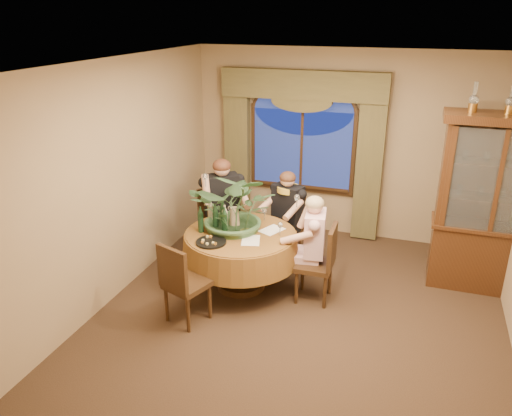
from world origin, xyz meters
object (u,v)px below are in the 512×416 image
(dining_table, at_px, (241,260))
(china_cabinet, at_px, (491,206))
(oil_lamp_left, at_px, (474,97))
(centerpiece_plant, at_px, (236,178))
(chair_front_left, at_px, (187,282))
(person_back, at_px, (222,209))
(stoneware_vase, at_px, (235,217))
(chair_back, at_px, (217,225))
(wine_bottle_3, at_px, (225,218))
(wine_bottle_0, at_px, (223,212))
(wine_bottle_5, at_px, (201,219))
(chair_right, at_px, (314,263))
(wine_bottle_1, at_px, (225,220))
(oil_lamp_center, at_px, (511,99))
(olive_bowl, at_px, (246,232))
(person_pink, at_px, (314,246))
(wine_bottle_4, at_px, (215,217))
(person_scarf, at_px, (288,216))
(wine_bottle_2, at_px, (211,212))
(chair_back_right, at_px, (284,227))

(dining_table, relative_size, china_cabinet, 0.66)
(oil_lamp_left, bearing_deg, centerpiece_plant, -160.99)
(chair_front_left, height_order, person_back, person_back)
(centerpiece_plant, bearing_deg, stoneware_vase, 133.05)
(chair_back, height_order, wine_bottle_3, wine_bottle_3)
(wine_bottle_0, bearing_deg, wine_bottle_5, -119.41)
(chair_right, bearing_deg, wine_bottle_0, 81.64)
(wine_bottle_3, bearing_deg, dining_table, -3.49)
(wine_bottle_1, bearing_deg, oil_lamp_center, 18.72)
(oil_lamp_center, height_order, olive_bowl, oil_lamp_center)
(wine_bottle_1, bearing_deg, wine_bottle_5, -165.70)
(wine_bottle_3, distance_m, wine_bottle_5, 0.30)
(dining_table, xyz_separation_m, person_pink, (0.89, 0.13, 0.27))
(person_back, relative_size, wine_bottle_4, 4.36)
(wine_bottle_5, bearing_deg, person_scarf, 53.37)
(china_cabinet, xyz_separation_m, oil_lamp_center, (0.00, 0.00, 1.27))
(person_scarf, xyz_separation_m, wine_bottle_5, (-0.81, -1.08, 0.27))
(chair_right, height_order, wine_bottle_3, wine_bottle_3)
(chair_back, distance_m, wine_bottle_2, 0.73)
(stoneware_vase, height_order, wine_bottle_1, wine_bottle_1)
(centerpiece_plant, relative_size, olive_bowl, 7.92)
(wine_bottle_2, bearing_deg, china_cabinet, 14.18)
(wine_bottle_4, bearing_deg, dining_table, -2.38)
(person_pink, relative_size, wine_bottle_4, 3.89)
(china_cabinet, height_order, wine_bottle_3, china_cabinet)
(person_scarf, bearing_deg, person_back, 33.12)
(dining_table, bearing_deg, chair_front_left, -109.84)
(wine_bottle_4, bearing_deg, wine_bottle_1, -24.29)
(chair_right, relative_size, olive_bowl, 6.36)
(dining_table, bearing_deg, china_cabinet, 18.88)
(dining_table, relative_size, stoneware_vase, 5.73)
(wine_bottle_0, bearing_deg, chair_back_right, 51.51)
(wine_bottle_3, distance_m, wine_bottle_4, 0.13)
(oil_lamp_center, relative_size, chair_right, 0.35)
(dining_table, relative_size, chair_front_left, 1.52)
(china_cabinet, distance_m, stoneware_vase, 3.10)
(chair_back, distance_m, wine_bottle_4, 0.86)
(chair_right, distance_m, wine_bottle_0, 1.31)
(wine_bottle_2, xyz_separation_m, wine_bottle_4, (0.12, -0.13, 0.00))
(chair_front_left, bearing_deg, chair_right, 55.35)
(dining_table, height_order, centerpiece_plant, centerpiece_plant)
(olive_bowl, height_order, wine_bottle_5, wine_bottle_5)
(china_cabinet, xyz_separation_m, person_scarf, (-2.51, -0.02, -0.45))
(centerpiece_plant, height_order, wine_bottle_4, centerpiece_plant)
(wine_bottle_5, bearing_deg, china_cabinet, 18.35)
(wine_bottle_1, bearing_deg, person_scarf, 62.74)
(wine_bottle_1, bearing_deg, china_cabinet, 18.72)
(stoneware_vase, bearing_deg, chair_right, -7.62)
(centerpiece_plant, xyz_separation_m, wine_bottle_2, (-0.37, 0.04, -0.50))
(dining_table, bearing_deg, wine_bottle_5, -164.90)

